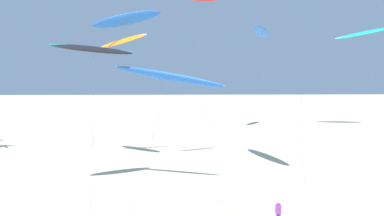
{
  "coord_description": "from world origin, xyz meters",
  "views": [
    {
      "loc": [
        -1.75,
        -8.04,
        9.95
      ],
      "look_at": [
        -0.96,
        19.18,
        7.38
      ],
      "focal_mm": 39.87,
      "sensor_mm": 36.0,
      "label": 1
    }
  ],
  "objects": [
    {
      "name": "flying_kite_4",
      "position": [
        -7.36,
        34.47,
        12.58
      ],
      "size": [
        5.97,
        8.57,
        13.49
      ],
      "color": "orange",
      "rests_on": "ground"
    },
    {
      "name": "person_near_right",
      "position": [
        4.4,
        17.6,
        0.95
      ],
      "size": [
        0.36,
        0.41,
        1.73
      ],
      "color": "#284CA3",
      "rests_on": "ground"
    },
    {
      "name": "flying_kite_5",
      "position": [
        -8.1,
        24.01,
        11.32
      ],
      "size": [
        6.12,
        6.98,
        11.91
      ],
      "color": "black",
      "rests_on": "ground"
    },
    {
      "name": "flying_kite_6",
      "position": [
        -2.58,
        25.31,
        9.27
      ],
      "size": [
        8.72,
        10.54,
        10.44
      ],
      "color": "blue",
      "rests_on": "ground"
    },
    {
      "name": "flying_kite_8",
      "position": [
        10.5,
        56.17,
        15.39
      ],
      "size": [
        4.2,
        8.84,
        16.41
      ],
      "color": "blue",
      "rests_on": "ground"
    },
    {
      "name": "flying_kite_0",
      "position": [
        26.78,
        57.71,
        15.33
      ],
      "size": [
        8.53,
        9.8,
        16.58
      ],
      "color": "#19B2B7",
      "rests_on": "ground"
    },
    {
      "name": "flying_kite_1",
      "position": [
        -6.84,
        33.91,
        14.63
      ],
      "size": [
        6.68,
        4.18,
        15.92
      ],
      "color": "blue",
      "rests_on": "ground"
    }
  ]
}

